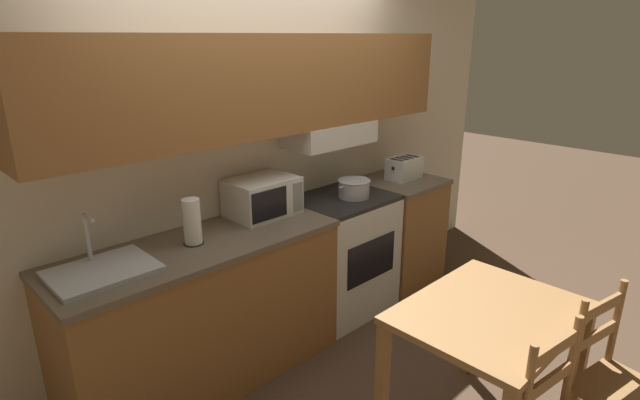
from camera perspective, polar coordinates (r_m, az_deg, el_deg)
The scene contains 12 objects.
ground_plane at distance 3.94m, azimuth -6.33°, elevation -13.24°, with size 16.00×16.00×0.00m, color #4C3828.
wall_back at distance 3.37m, azimuth -6.35°, elevation 8.66°, with size 5.44×0.38×2.55m.
lower_counter_main at distance 3.16m, azimuth -13.08°, elevation -12.47°, with size 1.70×0.63×0.92m.
lower_counter_right_stub at distance 4.32m, azimuth 8.80°, elevation -3.53°, with size 0.63×0.63×0.92m.
stove_range at distance 3.85m, azimuth 2.48°, elevation -6.19°, with size 0.72×0.60×0.92m.
cooking_pot at distance 3.66m, azimuth 3.90°, elevation 1.40°, with size 0.32×0.24×0.13m.
microwave at distance 3.30m, azimuth -6.60°, elevation 0.39°, with size 0.44×0.33×0.25m.
toaster at distance 4.18m, azimuth 9.59°, elevation 3.61°, with size 0.30×0.18×0.18m.
sink_basin at distance 2.75m, azimuth -23.64°, elevation -7.31°, with size 0.50×0.39×0.29m.
paper_towel_roll at distance 2.91m, azimuth -14.42°, elevation -2.43°, with size 0.12×0.12×0.27m.
dining_table at distance 2.73m, azimuth 18.70°, elevation -13.99°, with size 0.94×0.72×0.76m.
chair_right_of_table at distance 2.92m, azimuth 30.77°, elevation -17.97°, with size 0.44×0.44×0.91m.
Camera 1 is at (-2.02, -2.68, 2.06)m, focal length 28.00 mm.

